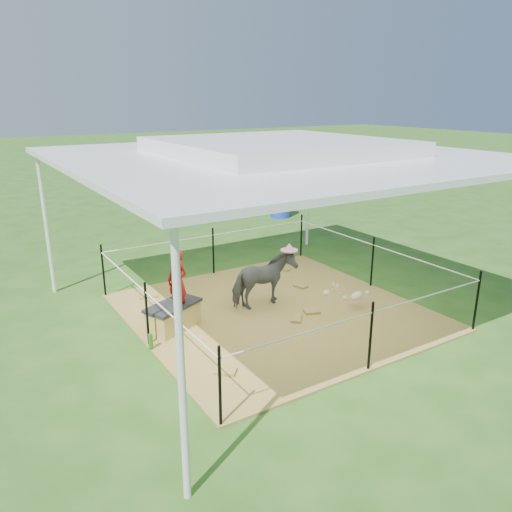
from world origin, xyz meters
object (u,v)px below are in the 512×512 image
straw_bale (174,318)px  green_bottle (151,342)px  picnic_table_near (165,204)px  distant_person (185,195)px  woman (177,275)px  pony (264,280)px  trash_barrel (280,202)px  foal (357,294)px  picnic_table_far (259,186)px

straw_bale → green_bottle: size_ratio=3.60×
green_bottle → picnic_table_near: bearing=66.4°
straw_bale → distant_person: bearing=64.3°
woman → picnic_table_near: woman is taller
picnic_table_near → green_bottle: bearing=-135.1°
pony → trash_barrel: size_ratio=1.21×
foal → distant_person: size_ratio=0.76×
straw_bale → picnic_table_far: 11.14m
picnic_table_near → picnic_table_far: 4.12m
woman → picnic_table_far: size_ratio=0.50×
straw_bale → woman: (0.10, 0.00, 0.69)m
green_bottle → picnic_table_far: 11.84m
straw_bale → woman: 0.69m
picnic_table_far → distant_person: size_ratio=1.73×
picnic_table_near → picnic_table_far: size_ratio=0.78×
picnic_table_far → pony: bearing=-104.5°
woman → foal: woman is taller
green_bottle → pony: bearing=11.1°
green_bottle → picnic_table_far: size_ratio=0.11×
pony → straw_bale: bearing=87.3°
straw_bale → distant_person: distant_person is taller
foal → picnic_table_far: 10.36m
trash_barrel → picnic_table_far: 3.29m
foal → picnic_table_near: (0.02, 8.66, 0.05)m
green_bottle → picnic_table_far: (7.61, 9.07, 0.28)m
foal → picnic_table_near: size_ratio=0.56×
straw_bale → woman: bearing=0.0°
woman → picnic_table_far: 11.09m
pony → woman: bearing=87.3°
straw_bale → trash_barrel: bearing=43.4°
green_bottle → picnic_table_near: 8.94m
green_bottle → straw_bale: bearing=39.3°
picnic_table_far → trash_barrel: bearing=-93.6°
woman → trash_barrel: size_ratio=1.08×
woman → trash_barrel: bearing=109.5°
woman → green_bottle: size_ratio=4.32×
woman → straw_bale: bearing=-114.3°
distant_person → picnic_table_far: bearing=-179.0°
foal → picnic_table_near: picnic_table_near is taller
green_bottle → pony: pony is taller
pony → picnic_table_far: (5.38, 8.63, -0.09)m
foal → distant_person: distant_person is taller
pony → trash_barrel: bearing=-39.3°
picnic_table_near → woman: bearing=-132.2°
woman → picnic_table_near: 8.30m
trash_barrel → picnic_table_near: 3.60m
straw_bale → green_bottle: (-0.55, -0.45, -0.07)m
trash_barrel → distant_person: bearing=138.9°
trash_barrel → distant_person: 3.00m
pony → picnic_table_near: 7.87m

